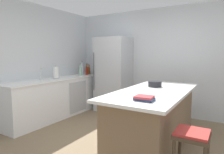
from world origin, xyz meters
TOP-DOWN VIEW (x-y plane):
  - ground_plane at (0.00, 0.00)m, footprint 7.20×7.20m
  - wall_rear at (0.00, 2.25)m, footprint 6.00×0.10m
  - wall_left at (-2.45, 0.00)m, footprint 0.10×6.00m
  - counter_run_left at (-2.09, 0.74)m, footprint 0.64×2.74m
  - kitchen_island at (0.40, 0.39)m, footprint 0.96×2.15m
  - refrigerator at (-1.23, 1.85)m, footprint 0.82×0.73m
  - bar_stool at (1.08, -0.35)m, footprint 0.36×0.36m
  - sink_faucet at (-2.14, 0.31)m, footprint 0.15×0.05m
  - paper_towel_roll at (-2.08, 0.67)m, footprint 0.14×0.14m
  - syrup_bottle at (-2.15, 2.00)m, footprint 0.06×0.06m
  - vinegar_bottle at (-2.08, 1.90)m, footprint 0.05×0.05m
  - whiskey_bottle at (-2.08, 1.81)m, footprint 0.08×0.08m
  - hot_sauce_bottle at (-2.02, 1.71)m, footprint 0.05×0.05m
  - soda_bottle at (-2.09, 1.61)m, footprint 0.08×0.08m
  - gin_bottle at (-2.06, 1.52)m, footprint 0.07×0.07m
  - cookbook_stack at (0.52, -0.34)m, footprint 0.24×0.20m
  - mixing_bowl at (0.29, 0.72)m, footprint 0.23×0.23m

SIDE VIEW (x-z plane):
  - ground_plane at x=0.00m, z-range 0.00..0.00m
  - counter_run_left at x=-2.09m, z-range 0.00..0.91m
  - kitchen_island at x=0.40m, z-range 0.01..0.92m
  - bar_stool at x=1.08m, z-range 0.21..0.86m
  - cookbook_stack at x=0.52m, z-range 0.92..0.97m
  - refrigerator at x=-1.23m, z-range 0.00..1.91m
  - mixing_bowl at x=0.29m, z-range 0.92..1.01m
  - hot_sauce_bottle at x=-2.02m, z-range 0.89..1.13m
  - syrup_bottle at x=-2.15m, z-range 0.88..1.14m
  - whiskey_bottle at x=-2.08m, z-range 0.88..1.19m
  - vinegar_bottle at x=-2.08m, z-range 0.89..1.18m
  - gin_bottle at x=-2.06m, z-range 0.88..1.20m
  - paper_towel_roll at x=-2.08m, z-range 0.89..1.20m
  - soda_bottle at x=-2.09m, z-range 0.88..1.25m
  - sink_faucet at x=-2.14m, z-range 0.92..1.22m
  - wall_rear at x=0.00m, z-range 0.00..2.60m
  - wall_left at x=-2.45m, z-range 0.00..2.60m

